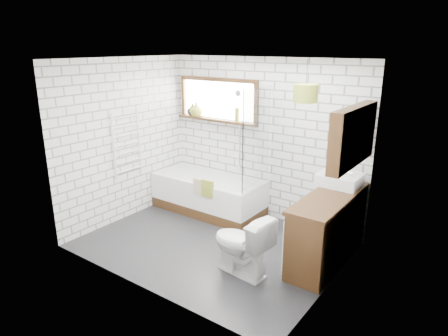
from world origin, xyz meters
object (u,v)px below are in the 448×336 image
Objects in this scene: basin at (340,179)px; pendant at (306,93)px; vanity at (328,229)px; toilet at (241,244)px; bathtub at (208,194)px.

pendant reaches higher than basin.
vanity is 1.72m from pendant.
bathtub is at bearing -124.17° from toilet.
toilet is 2.59× the size of pendant.
bathtub is 2.26m from vanity.
pendant is (0.26, 1.00, 1.71)m from toilet.
basin is at bearing 159.71° from toilet.
vanity is 0.69m from basin.
bathtub is 1.96m from toilet.
pendant is (-0.46, 0.10, 1.66)m from vanity.
vanity is 2.00× the size of toilet.
pendant reaches higher than toilet.
vanity reaches higher than bathtub.
vanity is 1.15m from toilet.
bathtub is 2.37× the size of toilet.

